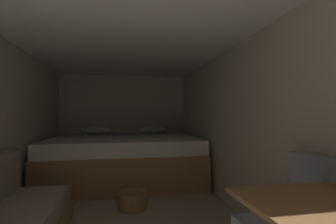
{
  "coord_description": "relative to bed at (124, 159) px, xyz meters",
  "views": [
    {
      "loc": [
        -0.03,
        -0.57,
        1.16
      ],
      "look_at": [
        0.53,
        2.38,
        1.2
      ],
      "focal_mm": 25.65,
      "sensor_mm": 36.0,
      "label": 1
    }
  ],
  "objects": [
    {
      "name": "wall_back",
      "position": [
        0.0,
        0.97,
        0.62
      ],
      "size": [
        2.76,
        0.05,
        2.03
      ],
      "primitive_type": "cube",
      "color": "beige",
      "rests_on": "ground"
    },
    {
      "name": "wall_right",
      "position": [
        1.35,
        -1.74,
        0.62
      ],
      "size": [
        0.05,
        5.38,
        2.03
      ],
      "primitive_type": "cube",
      "color": "beige",
      "rests_on": "ground"
    },
    {
      "name": "ceiling_slab",
      "position": [
        0.0,
        -1.74,
        1.66
      ],
      "size": [
        2.76,
        5.38,
        0.05
      ],
      "primitive_type": "cube",
      "color": "white",
      "rests_on": "wall_left"
    },
    {
      "name": "bed",
      "position": [
        0.0,
        0.0,
        0.0
      ],
      "size": [
        2.54,
        1.82,
        0.96
      ],
      "color": "#9E7247",
      "rests_on": "ground"
    },
    {
      "name": "wicker_basket",
      "position": [
        0.09,
        -1.3,
        -0.29
      ],
      "size": [
        0.35,
        0.35,
        0.21
      ],
      "color": "olive",
      "rests_on": "ground"
    }
  ]
}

